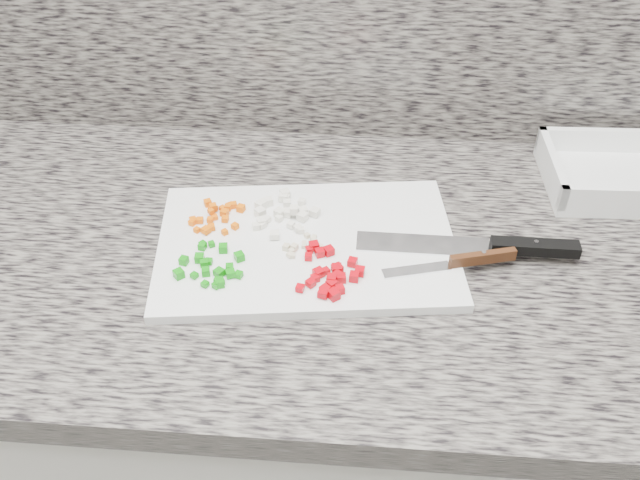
{
  "coord_description": "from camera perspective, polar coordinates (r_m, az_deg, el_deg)",
  "views": [
    {
      "loc": [
        0.09,
        0.69,
        1.53
      ],
      "look_at": [
        0.03,
        1.41,
        0.93
      ],
      "focal_mm": 40.0,
      "sensor_mm": 36.0,
      "label": 1
    }
  ],
  "objects": [
    {
      "name": "garlic_pile",
      "position": [
        0.96,
        -1.6,
        -0.49
      ],
      "size": [
        0.05,
        0.05,
        0.01
      ],
      "color": "beige",
      "rests_on": "cutting_board"
    },
    {
      "name": "chef_knife",
      "position": [
        0.98,
        13.91,
        -0.49
      ],
      "size": [
        0.3,
        0.04,
        0.02
      ],
      "rotation": [
        0.0,
        0.0,
        -0.01
      ],
      "color": "silver",
      "rests_on": "cutting_board"
    },
    {
      "name": "cutting_board",
      "position": [
        0.97,
        -1.08,
        -0.4
      ],
      "size": [
        0.43,
        0.32,
        0.01
      ],
      "primitive_type": "cube",
      "rotation": [
        0.0,
        0.0,
        0.13
      ],
      "color": "white",
      "rests_on": "countertop"
    },
    {
      "name": "green_pepper_pile",
      "position": [
        0.93,
        -8.62,
        -2.03
      ],
      "size": [
        0.09,
        0.09,
        0.01
      ],
      "color": "#0E880C",
      "rests_on": "cutting_board"
    },
    {
      "name": "tray",
      "position": [
        1.18,
        23.21,
        4.72
      ],
      "size": [
        0.25,
        0.18,
        0.05
      ],
      "rotation": [
        0.0,
        0.0,
        0.04
      ],
      "color": "white",
      "rests_on": "countertop"
    },
    {
      "name": "cabinet",
      "position": [
        1.34,
        -1.19,
        -15.87
      ],
      "size": [
        3.92,
        0.62,
        0.86
      ],
      "primitive_type": "cube",
      "color": "silver",
      "rests_on": "ground"
    },
    {
      "name": "onion_pile",
      "position": [
        1.01,
        -3.08,
        2.3
      ],
      "size": [
        0.1,
        0.11,
        0.02
      ],
      "color": "silver",
      "rests_on": "cutting_board"
    },
    {
      "name": "carrot_pile",
      "position": [
        1.02,
        -8.32,
        1.95
      ],
      "size": [
        0.07,
        0.08,
        0.02
      ],
      "color": "#E75F05",
      "rests_on": "cutting_board"
    },
    {
      "name": "paring_knife",
      "position": [
        0.95,
        11.61,
        -1.64
      ],
      "size": [
        0.18,
        0.06,
        0.02
      ],
      "rotation": [
        0.0,
        0.0,
        0.27
      ],
      "color": "silver",
      "rests_on": "cutting_board"
    },
    {
      "name": "countertop",
      "position": [
        1.0,
        -1.53,
        -1.12
      ],
      "size": [
        3.96,
        0.64,
        0.04
      ],
      "primitive_type": "cube",
      "color": "slate",
      "rests_on": "cabinet"
    },
    {
      "name": "red_pepper_pile",
      "position": [
        0.91,
        0.89,
        -2.69
      ],
      "size": [
        0.09,
        0.11,
        0.01
      ],
      "color": "#BA020D",
      "rests_on": "cutting_board"
    }
  ]
}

